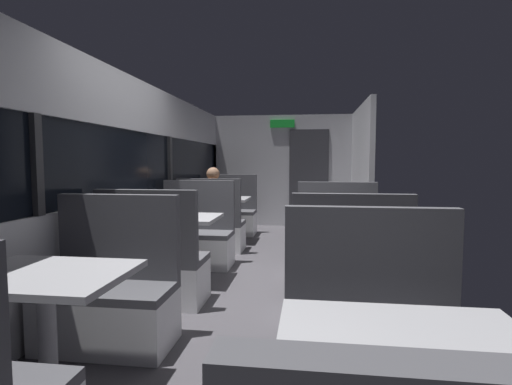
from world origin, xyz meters
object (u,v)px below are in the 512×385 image
object	(u,v)px
bench_front_aisle_facing_entry	(373,356)
bench_rear_aisle_facing_end	(349,284)
bench_near_window_facing_entry	(110,301)
bench_mid_window_facing_entry	(196,240)
dining_table_far_window	(222,204)
bench_rear_aisle_facing_entry	(337,248)
bench_far_window_facing_end	(212,229)
seated_passenger	(213,215)
bench_mid_window_facing_end	(154,269)
dining_table_front_aisle	(407,368)
dining_table_near_window	(45,290)
dining_table_rear_aisle	(343,232)
bench_far_window_facing_entry	(230,216)
dining_table_mid_window	(178,225)

from	to	relation	value
bench_front_aisle_facing_entry	bench_rear_aisle_facing_end	xyz separation A→B (m)	(0.00, 1.25, 0.00)
bench_near_window_facing_entry	bench_mid_window_facing_entry	distance (m)	2.25
dining_table_far_window	bench_rear_aisle_facing_entry	distance (m)	2.52
bench_far_window_facing_end	seated_passenger	xyz separation A→B (m)	(0.00, 0.07, 0.21)
bench_mid_window_facing_end	bench_front_aisle_facing_entry	xyz separation A→B (m)	(1.79, -1.45, 0.00)
bench_mid_window_facing_entry	bench_rear_aisle_facing_entry	xyz separation A→B (m)	(1.79, -0.20, 0.00)
bench_mid_window_facing_entry	bench_near_window_facing_entry	bearing A→B (deg)	-90.00
bench_front_aisle_facing_entry	bench_near_window_facing_entry	bearing A→B (deg)	161.47
dining_table_front_aisle	bench_far_window_facing_end	bearing A→B (deg)	112.15
bench_near_window_facing_entry	dining_table_front_aisle	bearing A→B (deg)	-35.98
dining_table_near_window	seated_passenger	distance (m)	3.87
bench_near_window_facing_entry	dining_table_rear_aisle	xyz separation A→B (m)	(1.79, 1.35, 0.31)
bench_mid_window_facing_end	bench_rear_aisle_facing_entry	size ratio (longest dim) A/B	1.00
bench_near_window_facing_entry	bench_far_window_facing_entry	xyz separation A→B (m)	(0.00, 4.50, 0.00)
bench_mid_window_facing_end	dining_table_front_aisle	bearing A→B (deg)	-50.20
dining_table_near_window	bench_far_window_facing_end	world-z (taller)	bench_far_window_facing_end
bench_front_aisle_facing_entry	bench_far_window_facing_entry	bearing A→B (deg)	109.35
bench_near_window_facing_entry	bench_mid_window_facing_entry	world-z (taller)	same
bench_front_aisle_facing_entry	seated_passenger	size ratio (longest dim) A/B	0.87
bench_mid_window_facing_entry	dining_table_front_aisle	distance (m)	3.99
bench_near_window_facing_entry	bench_rear_aisle_facing_entry	world-z (taller)	same
bench_near_window_facing_entry	bench_far_window_facing_entry	bearing A→B (deg)	90.00
dining_table_front_aisle	bench_rear_aisle_facing_entry	xyz separation A→B (m)	(0.00, 3.35, -0.31)
bench_near_window_facing_entry	bench_front_aisle_facing_entry	xyz separation A→B (m)	(1.79, -0.60, 0.00)
dining_table_mid_window	bench_mid_window_facing_end	world-z (taller)	bench_mid_window_facing_end
dining_table_near_window	bench_far_window_facing_end	distance (m)	3.81
bench_far_window_facing_entry	bench_mid_window_facing_end	bearing A→B (deg)	-90.00
bench_far_window_facing_end	bench_far_window_facing_entry	distance (m)	1.40
dining_table_mid_window	dining_table_front_aisle	bearing A→B (deg)	-57.85
dining_table_far_window	bench_rear_aisle_facing_end	distance (m)	3.63
bench_mid_window_facing_end	bench_mid_window_facing_entry	bearing A→B (deg)	90.00
bench_far_window_facing_entry	dining_table_rear_aisle	distance (m)	3.63
dining_table_far_window	seated_passenger	xyz separation A→B (m)	(0.00, -0.63, -0.10)
seated_passenger	bench_rear_aisle_facing_entry	bearing A→B (deg)	-32.07
dining_table_mid_window	seated_passenger	xyz separation A→B (m)	(0.00, 1.62, -0.10)
dining_table_far_window	bench_mid_window_facing_end	bearing A→B (deg)	-90.00
dining_table_front_aisle	dining_table_rear_aisle	xyz separation A→B (m)	(0.00, 2.65, 0.00)
bench_mid_window_facing_end	bench_front_aisle_facing_entry	bearing A→B (deg)	-39.00
dining_table_rear_aisle	bench_rear_aisle_facing_end	world-z (taller)	bench_rear_aisle_facing_end
dining_table_near_window	bench_far_window_facing_end	size ratio (longest dim) A/B	0.82
dining_table_near_window	dining_table_rear_aisle	xyz separation A→B (m)	(1.79, 2.05, 0.00)
bench_mid_window_facing_entry	bench_rear_aisle_facing_end	bearing A→B (deg)	-41.77
dining_table_far_window	bench_rear_aisle_facing_entry	world-z (taller)	bench_rear_aisle_facing_entry
dining_table_mid_window	bench_far_window_facing_entry	world-z (taller)	bench_far_window_facing_entry
bench_near_window_facing_entry	dining_table_mid_window	distance (m)	1.58
bench_mid_window_facing_end	dining_table_rear_aisle	world-z (taller)	bench_mid_window_facing_end
dining_table_mid_window	dining_table_rear_aisle	world-z (taller)	same
seated_passenger	bench_mid_window_facing_end	bearing A→B (deg)	-90.00
bench_mid_window_facing_end	dining_table_near_window	bearing A→B (deg)	-90.00
bench_near_window_facing_entry	dining_table_near_window	bearing A→B (deg)	-90.00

